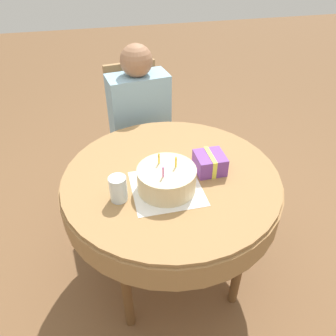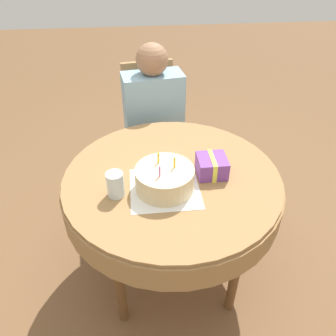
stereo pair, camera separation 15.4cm
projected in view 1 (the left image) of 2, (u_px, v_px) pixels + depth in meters
The scene contains 8 objects.
ground_plane at pixel (170, 267), 2.07m from camera, with size 12.00×12.00×0.00m, color brown.
dining_table at pixel (171, 188), 1.68m from camera, with size 1.09×1.09×0.75m.
chair at pixel (138, 130), 2.40m from camera, with size 0.45×0.45×0.99m.
person at pixel (140, 114), 2.22m from camera, with size 0.42×0.34×1.17m.
napkin at pixel (167, 188), 1.54m from camera, with size 0.32×0.32×0.00m.
birthday_cake at pixel (167, 179), 1.50m from camera, with size 0.27×0.27×0.16m.
drinking_glass at pixel (118, 189), 1.44m from camera, with size 0.08×0.08×0.12m.
gift_box at pixel (210, 163), 1.62m from camera, with size 0.14×0.15×0.10m.
Camera 1 is at (-0.31, -1.24, 1.75)m, focal length 35.00 mm.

